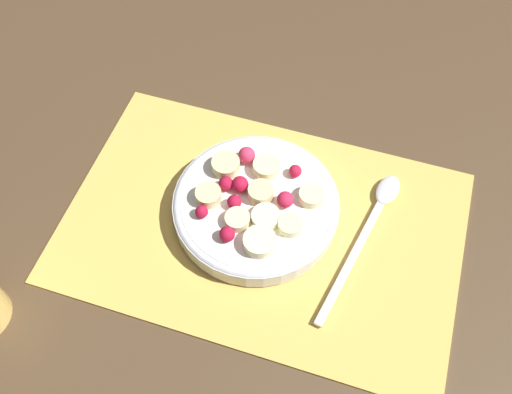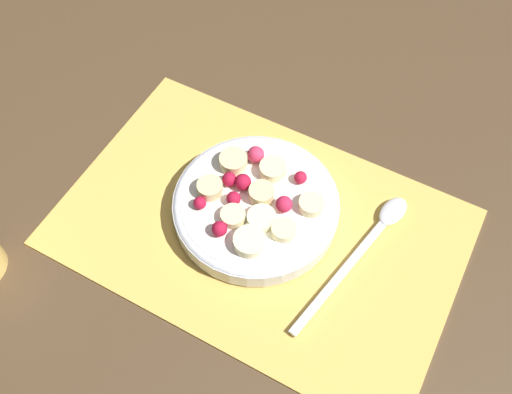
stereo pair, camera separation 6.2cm
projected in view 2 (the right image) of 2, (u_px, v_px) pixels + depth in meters
The scene contains 4 objects.
ground_plane at pixel (260, 228), 0.64m from camera, with size 3.00×3.00×0.00m, color #4C3823.
placemat at pixel (260, 227), 0.64m from camera, with size 0.44×0.28×0.01m.
fruit_bowl at pixel (256, 204), 0.63m from camera, with size 0.19×0.19×0.04m.
spoon at pixel (372, 237), 0.62m from camera, with size 0.06×0.21×0.01m.
Camera 2 is at (-0.15, 0.28, 0.56)m, focal length 40.00 mm.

